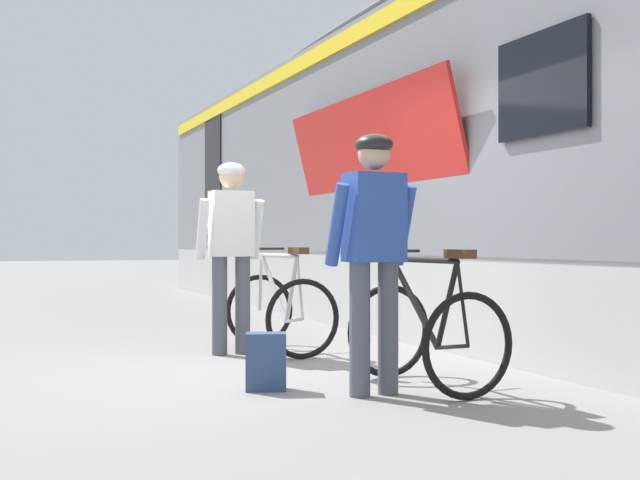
{
  "coord_description": "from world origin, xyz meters",
  "views": [
    {
      "loc": [
        -2.28,
        -6.37,
        1.04
      ],
      "look_at": [
        0.51,
        0.58,
        1.05
      ],
      "focal_mm": 47.63,
      "sensor_mm": 36.0,
      "label": 1
    }
  ],
  "objects_px": {
    "cyclist_far_in_white": "(231,240)",
    "water_bottle_near_the_bikes": "(387,367)",
    "train_car": "(495,161)",
    "bicycle_near_black": "(426,331)",
    "bicycle_far_silver": "(280,309)",
    "cyclist_near_in_blue": "(374,239)",
    "backpack_on_platform": "(266,362)"
  },
  "relations": [
    {
      "from": "cyclist_near_in_blue",
      "to": "bicycle_far_silver",
      "type": "distance_m",
      "value": 2.41
    },
    {
      "from": "bicycle_near_black",
      "to": "water_bottle_near_the_bikes",
      "type": "xyz_separation_m",
      "value": [
        -0.1,
        0.41,
        -0.3
      ]
    },
    {
      "from": "bicycle_far_silver",
      "to": "water_bottle_near_the_bikes",
      "type": "height_order",
      "value": "bicycle_far_silver"
    },
    {
      "from": "train_car",
      "to": "bicycle_far_silver",
      "type": "relative_size",
      "value": 17.91
    },
    {
      "from": "cyclist_near_in_blue",
      "to": "cyclist_far_in_white",
      "type": "distance_m",
      "value": 2.38
    },
    {
      "from": "cyclist_far_in_white",
      "to": "water_bottle_near_the_bikes",
      "type": "bearing_deg",
      "value": -69.54
    },
    {
      "from": "cyclist_far_in_white",
      "to": "water_bottle_near_the_bikes",
      "type": "relative_size",
      "value": 9.02
    },
    {
      "from": "bicycle_near_black",
      "to": "backpack_on_platform",
      "type": "distance_m",
      "value": 1.15
    },
    {
      "from": "train_car",
      "to": "cyclist_far_in_white",
      "type": "distance_m",
      "value": 3.58
    },
    {
      "from": "train_car",
      "to": "water_bottle_near_the_bikes",
      "type": "height_order",
      "value": "train_car"
    },
    {
      "from": "train_car",
      "to": "backpack_on_platform",
      "type": "height_order",
      "value": "train_car"
    },
    {
      "from": "train_car",
      "to": "water_bottle_near_the_bikes",
      "type": "bearing_deg",
      "value": -135.8
    },
    {
      "from": "train_car",
      "to": "bicycle_far_silver",
      "type": "distance_m",
      "value": 3.41
    },
    {
      "from": "train_car",
      "to": "cyclist_near_in_blue",
      "type": "xyz_separation_m",
      "value": [
        -3.05,
        -3.14,
        -0.91
      ]
    },
    {
      "from": "cyclist_near_in_blue",
      "to": "backpack_on_platform",
      "type": "relative_size",
      "value": 4.4
    },
    {
      "from": "bicycle_near_black",
      "to": "water_bottle_near_the_bikes",
      "type": "relative_size",
      "value": 5.71
    },
    {
      "from": "bicycle_far_silver",
      "to": "water_bottle_near_the_bikes",
      "type": "relative_size",
      "value": 5.72
    },
    {
      "from": "bicycle_near_black",
      "to": "bicycle_far_silver",
      "type": "bearing_deg",
      "value": 98.42
    },
    {
      "from": "cyclist_near_in_blue",
      "to": "cyclist_far_in_white",
      "type": "relative_size",
      "value": 1.0
    },
    {
      "from": "train_car",
      "to": "backpack_on_platform",
      "type": "relative_size",
      "value": 50.03
    },
    {
      "from": "backpack_on_platform",
      "to": "water_bottle_near_the_bikes",
      "type": "relative_size",
      "value": 2.05
    },
    {
      "from": "train_car",
      "to": "bicycle_near_black",
      "type": "height_order",
      "value": "train_car"
    },
    {
      "from": "train_car",
      "to": "bicycle_far_silver",
      "type": "xyz_separation_m",
      "value": [
        -2.91,
        -0.83,
        -1.56
      ]
    },
    {
      "from": "cyclist_far_in_white",
      "to": "bicycle_near_black",
      "type": "relative_size",
      "value": 1.58
    },
    {
      "from": "bicycle_far_silver",
      "to": "cyclist_near_in_blue",
      "type": "bearing_deg",
      "value": -93.43
    },
    {
      "from": "cyclist_far_in_white",
      "to": "backpack_on_platform",
      "type": "xyz_separation_m",
      "value": [
        -0.29,
        -1.9,
        -0.85
      ]
    },
    {
      "from": "backpack_on_platform",
      "to": "water_bottle_near_the_bikes",
      "type": "distance_m",
      "value": 0.98
    },
    {
      "from": "train_car",
      "to": "water_bottle_near_the_bikes",
      "type": "distance_m",
      "value": 4.19
    },
    {
      "from": "train_car",
      "to": "cyclist_far_in_white",
      "type": "height_order",
      "value": "train_car"
    },
    {
      "from": "bicycle_near_black",
      "to": "water_bottle_near_the_bikes",
      "type": "distance_m",
      "value": 0.52
    },
    {
      "from": "cyclist_far_in_white",
      "to": "water_bottle_near_the_bikes",
      "type": "xyz_separation_m",
      "value": [
        0.68,
        -1.84,
        -0.96
      ]
    },
    {
      "from": "bicycle_near_black",
      "to": "cyclist_far_in_white",
      "type": "bearing_deg",
      "value": 109.35
    }
  ]
}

